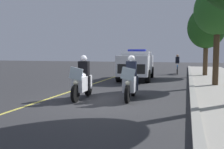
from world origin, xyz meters
The scene contains 9 objects.
ground_plane centered at (0.00, 0.00, 0.00)m, with size 80.00×80.00×0.00m, color #333335.
curb_strip centered at (0.00, 3.29, 0.07)m, with size 48.00×0.24×0.15m, color #9E9B93.
lane_stripe_center centered at (0.00, -2.20, 0.00)m, with size 48.00×0.12×0.01m, color #E0D14C.
police_motorcycle_lead_left centered at (-0.15, -0.92, 0.70)m, with size 2.14×0.61×1.72m.
police_motorcycle_lead_right centered at (-0.60, 0.93, 0.70)m, with size 2.14×0.61×1.72m.
police_suv centered at (-7.66, -0.24, 1.07)m, with size 5.02×2.34×2.05m.
cyclist_background centered at (-12.91, 2.23, 0.84)m, with size 1.76×0.34×1.69m.
tree_far_back centered at (-5.43, 4.49, 4.02)m, with size 2.43×2.43×5.27m.
tree_behind_suv centered at (-11.43, 4.36, 3.71)m, with size 2.81×2.81×5.22m.
Camera 1 is at (8.77, 3.02, 1.81)m, focal length 39.64 mm.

